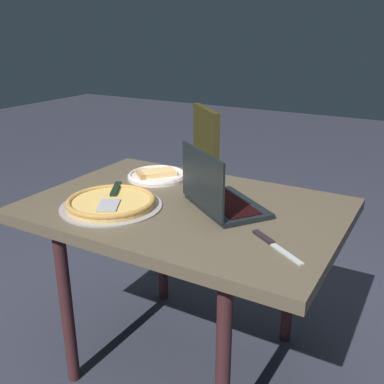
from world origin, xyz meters
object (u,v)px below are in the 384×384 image
laptop (219,196)px  table_knife (272,243)px  dining_table (185,221)px  chair_near (188,172)px  pizza_plate (157,175)px  pizza_tray (111,202)px

laptop → table_knife: size_ratio=1.87×
dining_table → chair_near: size_ratio=1.30×
laptop → pizza_plate: (-0.40, 0.19, -0.04)m
dining_table → laptop: size_ratio=2.98×
pizza_plate → pizza_tray: same height
pizza_tray → chair_near: (-0.29, 1.06, -0.22)m
table_knife → pizza_tray: bearing=-179.4°
dining_table → pizza_plate: pizza_plate is taller
pizza_tray → chair_near: chair_near is taller
dining_table → table_knife: table_knife is taller
dining_table → chair_near: 1.06m
dining_table → pizza_tray: pizza_tray is taller
dining_table → pizza_tray: size_ratio=3.06×
pizza_tray → chair_near: size_ratio=0.42×
laptop → pizza_tray: bearing=-153.3°
dining_table → pizza_tray: (-0.23, -0.16, 0.09)m
pizza_plate → laptop: bearing=-25.1°
chair_near → table_knife: bearing=-49.0°
laptop → pizza_plate: size_ratio=1.49×
laptop → pizza_tray: (-0.36, -0.18, -0.03)m
dining_table → table_knife: bearing=-20.5°
table_knife → pizza_plate: bearing=151.8°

